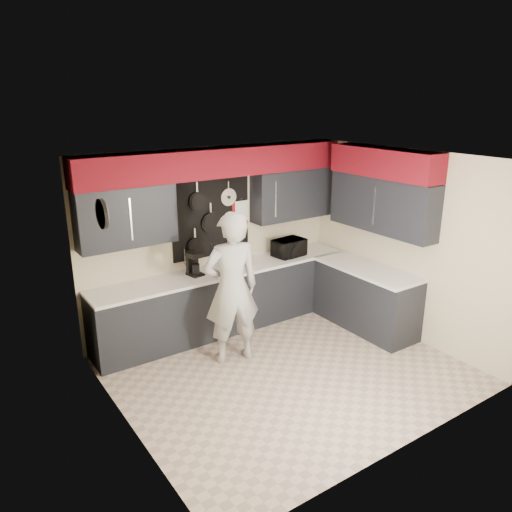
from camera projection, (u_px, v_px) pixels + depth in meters
ground at (287, 371)px, 6.20m from camera, size 4.00×4.00×0.00m
back_wall_assembly at (219, 191)px, 6.83m from camera, size 4.00×0.36×2.60m
right_wall_assembly at (386, 197)px, 6.79m from camera, size 0.36×3.50×2.60m
left_wall_assembly at (122, 309)px, 4.73m from camera, size 0.05×3.50×2.60m
base_cabinets at (267, 298)px, 7.20m from camera, size 3.95×2.20×0.92m
microwave at (289, 248)px, 7.56m from camera, size 0.51×0.38×0.26m
knife_block at (246, 256)px, 7.23m from camera, size 0.12×0.12×0.24m
utensil_crock at (229, 262)px, 7.06m from camera, size 0.13×0.13×0.17m
coffee_maker at (194, 263)px, 6.77m from camera, size 0.21×0.24×0.32m
person at (232, 288)px, 6.18m from camera, size 0.80×0.61×1.96m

